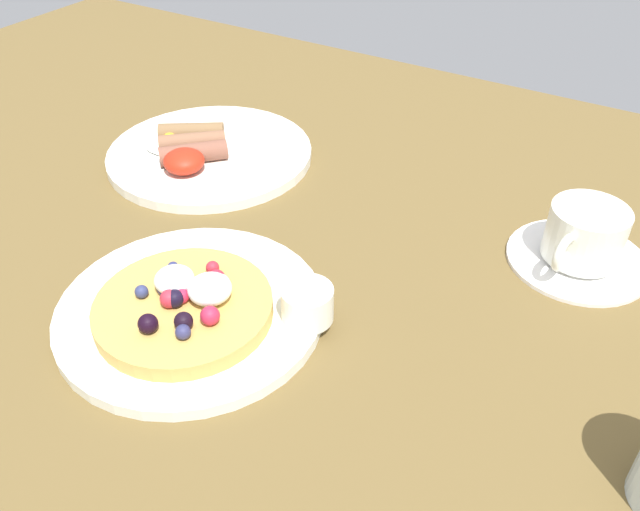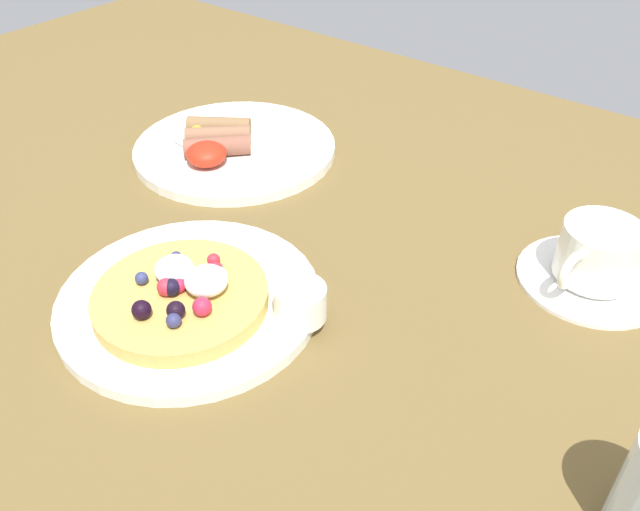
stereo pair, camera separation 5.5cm
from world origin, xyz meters
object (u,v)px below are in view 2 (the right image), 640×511
(syrup_ramekin, at_px, (300,302))
(breakfast_plate, at_px, (235,149))
(coffee_saucer, at_px, (591,277))
(pancake_plate, at_px, (190,300))
(coffee_cup, at_px, (598,251))

(syrup_ramekin, height_order, breakfast_plate, syrup_ramekin)
(breakfast_plate, bearing_deg, coffee_saucer, 3.43)
(pancake_plate, height_order, syrup_ramekin, syrup_ramekin)
(breakfast_plate, distance_m, coffee_cup, 0.45)
(syrup_ramekin, distance_m, breakfast_plate, 0.33)
(coffee_saucer, relative_size, coffee_cup, 1.34)
(pancake_plate, bearing_deg, coffee_saucer, 43.23)
(coffee_saucer, bearing_deg, syrup_ramekin, -129.27)
(breakfast_plate, relative_size, coffee_cup, 2.45)
(breakfast_plate, xyz_separation_m, coffee_saucer, (0.45, 0.03, -0.00))
(coffee_cup, bearing_deg, breakfast_plate, -176.78)
(pancake_plate, height_order, coffee_saucer, pancake_plate)
(pancake_plate, xyz_separation_m, syrup_ramekin, (0.10, 0.04, 0.02))
(coffee_saucer, distance_m, coffee_cup, 0.03)
(pancake_plate, relative_size, syrup_ramekin, 5.24)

